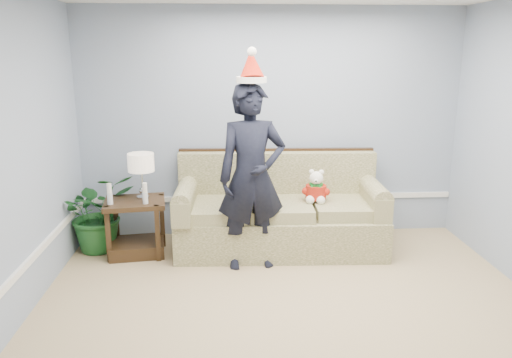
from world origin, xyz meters
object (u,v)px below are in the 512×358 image
Objects in this scene: side_table at (137,233)px; table_lamp at (141,164)px; sofa at (279,215)px; houseplant at (98,212)px; man at (252,177)px; teddy_bear at (316,190)px.

table_lamp is (0.08, 0.06, 0.76)m from side_table.
houseplant is (-2.04, 0.04, 0.06)m from sofa.
houseplant is 0.46× the size of man.
man is (1.17, -0.44, -0.05)m from table_lamp.
man reaches higher than table_lamp.
side_table is 0.80× the size of houseplant.
man is (-0.34, -0.50, 0.57)m from sofa.
houseplant is 2.38× the size of teddy_bear.
table_lamp is at bearing 150.22° from man.
teddy_bear is (1.99, 0.01, 0.46)m from side_table.
table_lamp reaches higher than teddy_bear.
table_lamp is (-1.51, -0.06, 0.62)m from sofa.
houseplant reaches higher than side_table.
teddy_bear is at bearing 18.59° from man.
man reaches higher than side_table.
houseplant is (-0.52, 0.09, -0.56)m from table_lamp.
sofa is 1.61m from side_table.
side_table is 1.40× the size of table_lamp.
table_lamp reaches higher than side_table.
sofa is 1.64m from table_lamp.
side_table is 0.77m from table_lamp.
side_table is 0.51m from houseplant.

